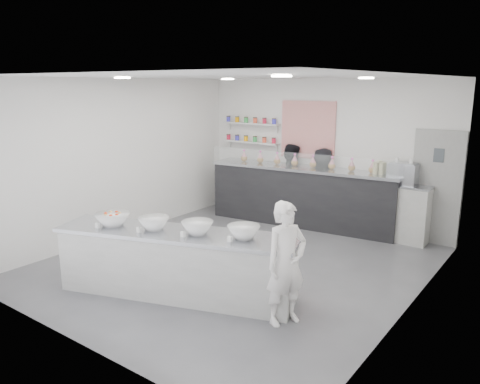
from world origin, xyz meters
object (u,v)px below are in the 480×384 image
object	(u,v)px
back_bar	(303,196)
espresso_machine	(403,174)
staff_left	(290,182)
prep_counter	(176,263)
espresso_ledge	(389,211)
woman_prep	(286,264)
staff_right	(322,187)

from	to	relation	value
back_bar	espresso_machine	world-z (taller)	espresso_machine
back_bar	espresso_machine	xyz separation A→B (m)	(1.97, 0.18, 0.66)
espresso_machine	staff_left	bearing A→B (deg)	178.35
espresso_machine	staff_left	size ratio (longest dim) A/B	0.31
prep_counter	back_bar	world-z (taller)	back_bar
prep_counter	espresso_ledge	size ratio (longest dim) A/B	2.32
espresso_ledge	staff_left	bearing A→B (deg)	178.20
woman_prep	espresso_ledge	bearing A→B (deg)	25.14
prep_counter	staff_left	distance (m)	4.33
back_bar	staff_right	xyz separation A→B (m)	(0.31, 0.25, 0.19)
espresso_ledge	espresso_machine	size ratio (longest dim) A/B	2.91
espresso_machine	espresso_ledge	bearing A→B (deg)	180.00
back_bar	prep_counter	bearing A→B (deg)	-93.23
prep_counter	woman_prep	xyz separation A→B (m)	(1.62, 0.22, 0.31)
espresso_ledge	staff_right	world-z (taller)	staff_right
prep_counter	staff_right	world-z (taller)	staff_right
back_bar	staff_right	world-z (taller)	staff_right
woman_prep	staff_right	size ratio (longest dim) A/B	0.95
espresso_ledge	prep_counter	bearing A→B (deg)	-110.29
back_bar	espresso_ledge	world-z (taller)	back_bar
prep_counter	espresso_machine	size ratio (longest dim) A/B	6.75
espresso_machine	staff_right	bearing A→B (deg)	177.58
prep_counter	espresso_ledge	bearing A→B (deg)	50.81
back_bar	woman_prep	world-z (taller)	woman_prep
woman_prep	staff_left	size ratio (longest dim) A/B	0.94
prep_counter	staff_right	size ratio (longest dim) A/B	2.10
back_bar	staff_right	bearing A→B (deg)	32.38
staff_right	staff_left	bearing A→B (deg)	-8.11
prep_counter	woman_prep	size ratio (longest dim) A/B	2.20
back_bar	staff_left	world-z (taller)	staff_left
woman_prep	staff_left	distance (m)	4.65
staff_left	espresso_machine	bearing A→B (deg)	174.98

